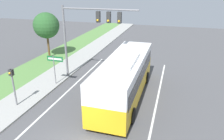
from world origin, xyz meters
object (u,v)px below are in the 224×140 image
object	(u,v)px
bus	(125,75)
pedestrian_signal	(13,82)
signal_gantry	(88,27)
street_sign	(55,64)

from	to	relation	value
bus	pedestrian_signal	size ratio (longest dim) A/B	3.57
signal_gantry	pedestrian_signal	world-z (taller)	signal_gantry
pedestrian_signal	street_sign	world-z (taller)	pedestrian_signal
signal_gantry	street_sign	size ratio (longest dim) A/B	2.51
signal_gantry	street_sign	world-z (taller)	signal_gantry
signal_gantry	pedestrian_signal	xyz separation A→B (m)	(-3.21, -6.07, -2.88)
bus	pedestrian_signal	distance (m)	7.91
pedestrian_signal	bus	bearing A→B (deg)	26.62
signal_gantry	street_sign	bearing A→B (deg)	-138.60
bus	signal_gantry	size ratio (longest dim) A/B	1.52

